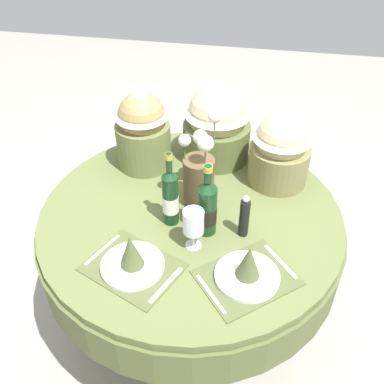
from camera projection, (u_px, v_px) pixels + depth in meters
The scene contains 12 objects.
ground at pixel (191, 316), 2.36m from camera, with size 8.00×8.00×0.00m, color #9E998E.
dining_table at pixel (191, 234), 1.96m from camera, with size 1.33×1.33×0.77m.
place_setting_left at pixel (132, 259), 1.60m from camera, with size 0.42×0.37×0.16m.
place_setting_right at pixel (248, 269), 1.56m from camera, with size 0.43×0.42×0.16m.
flower_vase at pixel (199, 173), 1.83m from camera, with size 0.16×0.20×0.41m.
wine_bottle_left at pixel (207, 207), 1.70m from camera, with size 0.08×0.08×0.33m.
wine_bottle_centre at pixel (170, 197), 1.74m from camera, with size 0.07×0.07×0.34m.
wine_glass_right at pixel (193, 223), 1.64m from camera, with size 0.08×0.08×0.18m.
pepper_mill at pixel (244, 217), 1.71m from camera, with size 0.04×0.04×0.20m.
gift_tub_back_left at pixel (142, 126), 2.02m from camera, with size 0.26×0.26×0.41m.
gift_tub_back_centre at pixel (217, 118), 2.07m from camera, with size 0.33×0.33×0.42m.
gift_tub_back_right at pixel (281, 144), 1.92m from camera, with size 0.27×0.27×0.38m.
Camera 1 is at (0.27, -1.38, 2.01)m, focal length 40.49 mm.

